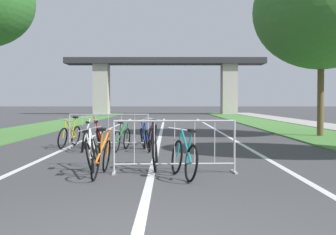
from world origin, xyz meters
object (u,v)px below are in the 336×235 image
Objects in this scene: bicycle_orange_0 at (101,157)px; bicycle_black_4 at (154,150)px; bicycle_purple_2 at (152,135)px; bicycle_white_7 at (91,153)px; bicycle_blue_5 at (144,138)px; bicycle_silver_8 at (85,138)px; bicycle_teal_6 at (183,158)px; crowd_barrier_nearest at (174,147)px; tree_right_pine_near at (321,11)px; bicycle_green_9 at (121,138)px; bicycle_yellow_3 at (69,136)px; crowd_barrier_second at (108,131)px; bicycle_red_1 at (98,136)px.

bicycle_black_4 reaches higher than bicycle_orange_0.
bicycle_purple_2 is 5.02m from bicycle_white_7.
bicycle_blue_5 reaches higher than bicycle_silver_8.
crowd_barrier_nearest is at bearing 92.35° from bicycle_teal_6.
bicycle_blue_5 is 0.95× the size of bicycle_white_7.
tree_right_pine_near is 4.58× the size of bicycle_green_9.
bicycle_teal_6 is at bearing -63.28° from bicycle_black_4.
bicycle_yellow_3 is 1.03× the size of bicycle_blue_5.
tree_right_pine_near is 2.99× the size of crowd_barrier_second.
bicycle_yellow_3 is 5.41m from bicycle_black_4.
tree_right_pine_near is at bearing -153.49° from bicycle_blue_5.
tree_right_pine_near is 11.94m from bicycle_black_4.
bicycle_green_9 is at bearing 59.59° from bicycle_purple_2.
bicycle_purple_2 is at bearing 92.90° from bicycle_black_4.
bicycle_yellow_3 is at bearing 110.37° from bicycle_orange_0.
bicycle_green_9 is (-0.66, -0.03, -0.00)m from bicycle_blue_5.
bicycle_green_9 is (-1.05, 3.59, -0.03)m from bicycle_black_4.
bicycle_silver_8 is (0.68, -1.02, 0.00)m from bicycle_yellow_3.
crowd_barrier_nearest is 5.16m from crowd_barrier_second.
bicycle_blue_5 is at bearing 96.51° from bicycle_black_4.
bicycle_blue_5 is at bearing -45.01° from bicycle_red_1.
bicycle_yellow_3 reaches higher than bicycle_green_9.
crowd_barrier_second reaches higher than bicycle_yellow_3.
bicycle_silver_8 is at bearing -170.87° from bicycle_green_9.
bicycle_silver_8 is 1.05m from bicycle_green_9.
bicycle_white_7 is at bearing -82.49° from bicycle_green_9.
bicycle_teal_6 is 5.49m from bicycle_silver_8.
tree_right_pine_near is at bearing 26.66° from bicycle_silver_8.
crowd_barrier_nearest is 1.46× the size of bicycle_red_1.
bicycle_green_9 is at bearing -52.23° from crowd_barrier_second.
crowd_barrier_nearest reaches higher than bicycle_blue_5.
tree_right_pine_near is at bearing -143.79° from bicycle_yellow_3.
bicycle_teal_6 is 0.97× the size of bicycle_silver_8.
bicycle_purple_2 is 1.05× the size of bicycle_black_4.
crowd_barrier_second reaches higher than bicycle_silver_8.
bicycle_white_7 is (-0.33, 0.88, -0.02)m from bicycle_orange_0.
crowd_barrier_nearest is at bearing -78.91° from bicycle_red_1.
bicycle_silver_8 is at bearing 36.12° from bicycle_purple_2.
bicycle_black_4 is (1.87, -4.56, 0.02)m from bicycle_red_1.
bicycle_black_4 is at bearing -65.03° from bicycle_silver_8.
bicycle_teal_6 is (1.55, -0.18, 0.00)m from bicycle_orange_0.
bicycle_blue_5 is (-6.82, -5.29, -4.68)m from tree_right_pine_near.
bicycle_yellow_3 is 1.00× the size of bicycle_silver_8.
bicycle_silver_8 is 1.02× the size of bicycle_green_9.
crowd_barrier_second is 1.36m from bicycle_yellow_3.
bicycle_blue_5 is at bearing 85.31° from bicycle_orange_0.
crowd_barrier_second is at bearing -58.33° from bicycle_red_1.
bicycle_black_4 is (0.97, 0.99, 0.01)m from bicycle_orange_0.
bicycle_red_1 is 1.76m from bicycle_blue_5.
bicycle_silver_8 is (-0.80, 3.74, 0.01)m from bicycle_white_7.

